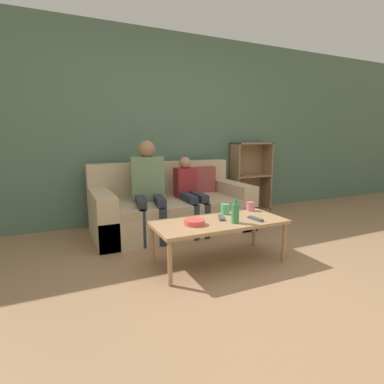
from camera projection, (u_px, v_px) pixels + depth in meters
ground_plane at (264, 286)px, 2.41m from camera, size 22.00×22.00×0.00m
wall_back at (165, 128)px, 4.25m from camera, size 12.00×0.06×2.60m
couch at (171, 208)px, 3.86m from camera, size 1.95×0.98×0.85m
bookshelf at (247, 185)px, 4.82m from camera, size 0.65×0.28×1.09m
coffee_table at (219, 224)px, 2.80m from camera, size 1.24×0.56×0.41m
person_adult at (148, 182)px, 3.58m from camera, size 0.46×0.71×1.14m
person_child at (189, 190)px, 3.77m from camera, size 0.27×0.67×0.93m
cup_near at (225, 209)px, 3.02m from camera, size 0.09×0.09×0.11m
cup_far at (250, 206)px, 3.16m from camera, size 0.08×0.08×0.10m
tv_remote_0 at (221, 218)px, 2.85m from camera, size 0.11×0.17×0.02m
tv_remote_1 at (255, 219)px, 2.82m from camera, size 0.07×0.17×0.02m
snack_bowl at (194, 222)px, 2.66m from camera, size 0.19×0.19×0.05m
bottle at (235, 213)px, 2.70m from camera, size 0.07×0.07×0.22m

